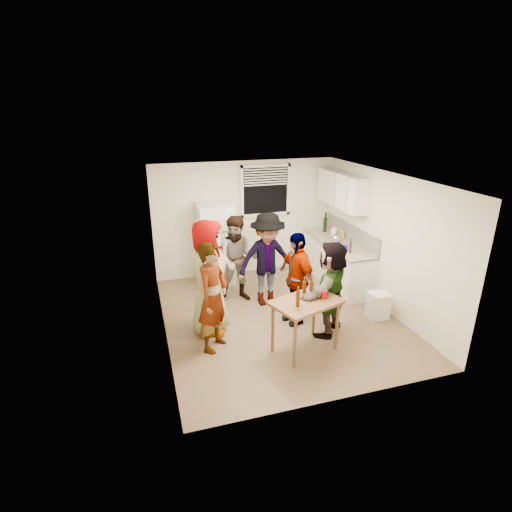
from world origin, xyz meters
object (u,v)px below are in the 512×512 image
object	(u,v)px
kettle	(336,242)
beer_bottle_table	(311,296)
guest_stripe	(215,347)
guest_grey	(211,329)
blue_cup	(345,251)
beer_bottle_counter	(350,253)
red_cup	(324,298)
guest_back_right	(267,303)
serving_table	(304,350)
guest_orange	(327,331)
trash_bin	(378,305)
refrigerator	(216,244)
guest_back_left	(239,299)
guest_black	(295,321)
wine_bottle	(324,232)

from	to	relation	value
kettle	beer_bottle_table	bearing A→B (deg)	-135.05
beer_bottle_table	guest_stripe	world-z (taller)	beer_bottle_table
kettle	guest_grey	bearing A→B (deg)	-166.98
beer_bottle_table	blue_cup	bearing A→B (deg)	47.30
blue_cup	beer_bottle_counter	bearing A→B (deg)	-77.08
beer_bottle_table	guest_stripe	xyz separation A→B (m)	(-1.44, 0.36, -0.85)
kettle	red_cup	distance (m)	2.58
guest_grey	guest_back_right	bearing A→B (deg)	-39.09
serving_table	beer_bottle_table	size ratio (longest dim) A/B	4.14
guest_orange	beer_bottle_counter	bearing A→B (deg)	-173.47
trash_bin	guest_grey	xyz separation A→B (m)	(-2.93, 0.46, -0.25)
refrigerator	red_cup	xyz separation A→B (m)	(1.05, -2.95, 0.00)
guest_grey	guest_back_left	bearing A→B (deg)	-14.98
refrigerator	guest_back_left	world-z (taller)	refrigerator
serving_table	beer_bottle_table	world-z (taller)	beer_bottle_table
kettle	guest_grey	xyz separation A→B (m)	(-2.90, -1.19, -0.90)
guest_stripe	guest_back_left	distance (m)	1.68
beer_bottle_counter	guest_black	distance (m)	1.77
guest_orange	refrigerator	bearing A→B (deg)	-104.96
beer_bottle_counter	guest_black	xyz separation A→B (m)	(-1.38, -0.65, -0.90)
kettle	beer_bottle_counter	bearing A→B (deg)	-103.52
guest_black	red_cup	bearing A→B (deg)	-5.79
refrigerator	blue_cup	size ratio (longest dim) A/B	12.89
kettle	guest_stripe	size ratio (longest dim) A/B	0.14
guest_orange	guest_stripe	bearing A→B (deg)	-45.87
serving_table	beer_bottle_counter	bearing A→B (deg)	44.13
beer_bottle_counter	serving_table	size ratio (longest dim) A/B	0.21
beer_bottle_table	red_cup	distance (m)	0.19
refrigerator	guest_orange	bearing A→B (deg)	-62.11
blue_cup	guest_black	xyz separation A→B (m)	(-1.35, -0.78, -0.90)
blue_cup	red_cup	world-z (taller)	blue_cup
trash_bin	guest_back_right	distance (m)	2.06
wine_bottle	serving_table	xyz separation A→B (m)	(-1.73, -2.94, -0.90)
blue_cup	guest_black	bearing A→B (deg)	-149.91
guest_back_right	blue_cup	bearing A→B (deg)	-2.90
trash_bin	guest_orange	xyz separation A→B (m)	(-1.07, -0.18, -0.25)
trash_bin	guest_grey	world-z (taller)	trash_bin
kettle	guest_stripe	xyz separation A→B (m)	(-2.95, -1.73, -0.90)
guest_stripe	guest_back_right	world-z (taller)	guest_back_right
refrigerator	beer_bottle_table	size ratio (longest dim) A/B	6.99
refrigerator	wine_bottle	distance (m)	2.50
guest_grey	guest_black	distance (m)	1.48
blue_cup	guest_grey	bearing A→B (deg)	-167.11
beer_bottle_table	guest_black	size ratio (longest dim) A/B	0.15
guest_back_left	guest_black	distance (m)	1.32
blue_cup	guest_back_left	world-z (taller)	blue_cup
refrigerator	trash_bin	world-z (taller)	refrigerator
beer_bottle_table	guest_stripe	bearing A→B (deg)	166.14
guest_back_right	guest_black	distance (m)	0.83
kettle	trash_bin	size ratio (longest dim) A/B	0.53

